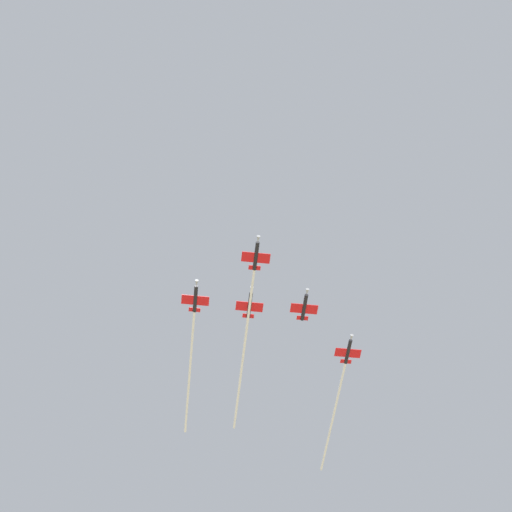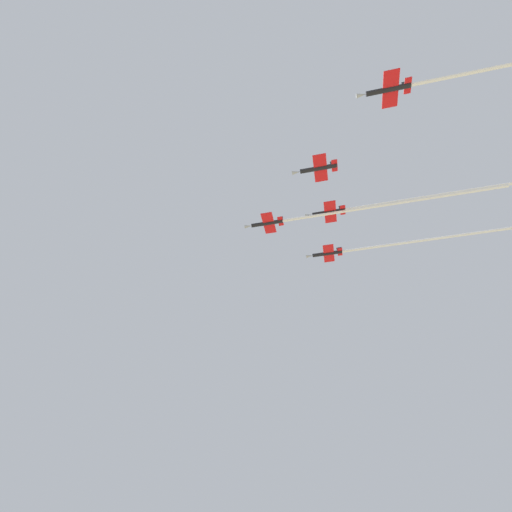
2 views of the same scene
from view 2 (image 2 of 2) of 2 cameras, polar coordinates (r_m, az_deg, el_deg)
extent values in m
cylinder|color=black|center=(116.42, 1.73, 5.15)|extent=(9.97, 4.17, 1.23)
cone|color=#9EA3AD|center=(117.30, -1.23, 4.69)|extent=(2.48, 1.78, 1.17)
cube|color=red|center=(116.32, 2.00, 5.17)|extent=(6.08, 9.60, 0.20)
cube|color=red|center=(115.99, 3.87, 5.47)|extent=(2.63, 4.09, 0.20)
cube|color=black|center=(116.73, 3.81, 5.80)|extent=(1.76, 0.70, 2.01)
cylinder|color=white|center=(118.18, 20.29, 7.63)|extent=(63.13, 20.47, 0.86)
cylinder|color=black|center=(104.05, 9.75, 13.38)|extent=(9.97, 4.17, 1.23)
cone|color=#9EA3AD|center=(103.98, 6.30, 12.91)|extent=(2.48, 1.78, 1.17)
cube|color=red|center=(104.03, 10.06, 13.41)|extent=(6.08, 9.60, 0.20)
cube|color=red|center=(104.32, 12.21, 13.69)|extent=(2.63, 4.09, 0.20)
cube|color=black|center=(105.12, 12.08, 14.00)|extent=(1.76, 0.70, 2.01)
cylinder|color=black|center=(128.01, 11.09, 0.38)|extent=(9.97, 4.17, 1.23)
cone|color=#9EA3AD|center=(127.96, 8.36, 0.00)|extent=(2.48, 1.78, 1.17)
cube|color=red|center=(128.00, 11.34, 0.39)|extent=(6.08, 9.60, 0.20)
cube|color=red|center=(128.23, 13.04, 0.65)|extent=(2.63, 4.09, 0.20)
cube|color=black|center=(128.88, 12.93, 0.98)|extent=(1.76, 0.70, 2.01)
cylinder|color=white|center=(133.18, 25.18, 2.31)|extent=(53.15, 17.35, 0.86)
cylinder|color=black|center=(116.28, 11.29, 6.75)|extent=(9.97, 4.17, 1.23)
cone|color=#9EA3AD|center=(116.13, 8.27, 6.34)|extent=(2.48, 1.78, 1.17)
cube|color=red|center=(116.27, 11.57, 6.77)|extent=(6.08, 9.60, 0.20)
cube|color=red|center=(116.60, 13.45, 7.03)|extent=(2.63, 4.09, 0.20)
cube|color=black|center=(117.32, 13.33, 7.36)|extent=(1.76, 0.70, 2.01)
cylinder|color=white|center=(121.79, 25.89, 8.46)|extent=(49.21, 16.12, 0.86)
cylinder|color=black|center=(97.96, 20.00, 23.31)|extent=(9.97, 4.17, 1.23)
cone|color=#9EA3AD|center=(96.76, 16.15, 23.07)|extent=(2.48, 1.78, 1.17)
cube|color=red|center=(98.04, 20.35, 23.32)|extent=(6.08, 9.60, 0.20)
cube|color=red|center=(99.04, 22.70, 23.43)|extent=(2.63, 4.09, 0.20)
cube|color=black|center=(99.88, 22.49, 23.68)|extent=(1.76, 0.70, 2.01)
camera|label=1|loc=(189.94, -78.96, -54.54)|focal=49.74mm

